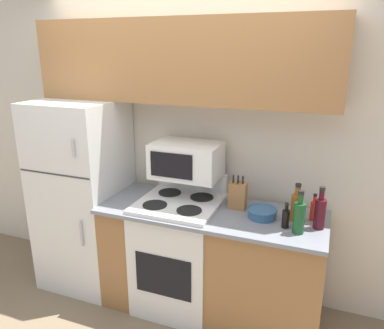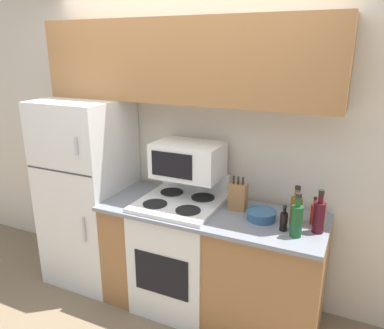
% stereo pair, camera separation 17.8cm
% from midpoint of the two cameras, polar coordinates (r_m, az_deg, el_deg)
% --- Properties ---
extents(ground_plane, '(12.00, 12.00, 0.00)m').
position_cam_midpoint_polar(ground_plane, '(3.23, -7.16, -22.70)').
color(ground_plane, '#7F6B51').
extents(wall_back, '(8.00, 0.05, 2.55)m').
position_cam_midpoint_polar(wall_back, '(3.20, -2.16, 2.93)').
color(wall_back, beige).
rests_on(wall_back, ground_plane).
extents(lower_cabinets, '(1.71, 0.66, 0.89)m').
position_cam_midpoint_polar(lower_cabinets, '(3.08, 1.19, -14.46)').
color(lower_cabinets, '#9E6B3D').
rests_on(lower_cabinets, ground_plane).
extents(refrigerator, '(0.69, 0.68, 1.66)m').
position_cam_midpoint_polar(refrigerator, '(3.47, -17.64, -4.46)').
color(refrigerator, white).
rests_on(refrigerator, ground_plane).
extents(upper_cabinets, '(2.40, 0.30, 0.63)m').
position_cam_midpoint_polar(upper_cabinets, '(2.94, -3.72, 15.41)').
color(upper_cabinets, '#9E6B3D').
rests_on(upper_cabinets, refrigerator).
extents(stove, '(0.62, 0.65, 1.09)m').
position_cam_midpoint_polar(stove, '(3.14, -3.56, -13.16)').
color(stove, white).
rests_on(stove, ground_plane).
extents(microwave, '(0.53, 0.36, 0.28)m').
position_cam_midpoint_polar(microwave, '(2.94, -2.58, 0.67)').
color(microwave, white).
rests_on(microwave, stove).
extents(knife_block, '(0.13, 0.10, 0.27)m').
position_cam_midpoint_polar(knife_block, '(2.86, 5.23, -4.70)').
color(knife_block, '#9E6B3D').
rests_on(knife_block, lower_cabinets).
extents(bowl, '(0.22, 0.22, 0.07)m').
position_cam_midpoint_polar(bowl, '(2.76, 8.82, -7.29)').
color(bowl, '#335B84').
rests_on(bowl, lower_cabinets).
extents(bottle_soy_sauce, '(0.05, 0.05, 0.18)m').
position_cam_midpoint_polar(bottle_soy_sauce, '(2.62, 12.21, -7.98)').
color(bottle_soy_sauce, black).
rests_on(bottle_soy_sauce, lower_cabinets).
extents(bottle_hot_sauce, '(0.05, 0.05, 0.20)m').
position_cam_midpoint_polar(bottle_hot_sauce, '(2.78, 16.32, -6.69)').
color(bottle_hot_sauce, red).
rests_on(bottle_hot_sauce, lower_cabinets).
extents(bottle_wine_red, '(0.08, 0.08, 0.30)m').
position_cam_midpoint_polar(bottle_wine_red, '(2.65, 17.10, -7.00)').
color(bottle_wine_red, '#470F19').
rests_on(bottle_wine_red, lower_cabinets).
extents(bottle_whiskey, '(0.08, 0.08, 0.28)m').
position_cam_midpoint_polar(bottle_whiskey, '(2.72, 13.85, -6.25)').
color(bottle_whiskey, brown).
rests_on(bottle_whiskey, lower_cabinets).
extents(bottle_wine_green, '(0.08, 0.08, 0.30)m').
position_cam_midpoint_polar(bottle_wine_green, '(2.55, 14.09, -7.73)').
color(bottle_wine_green, '#194C23').
rests_on(bottle_wine_green, lower_cabinets).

